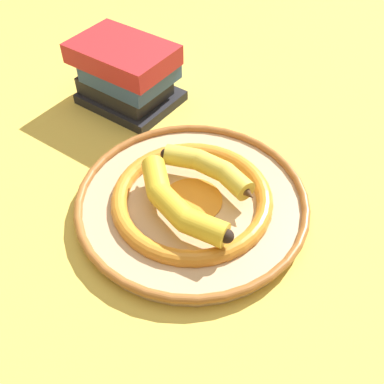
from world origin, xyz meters
TOP-DOWN VIEW (x-y plane):
  - ground_plane at (0.00, 0.00)m, footprint 2.80×2.80m
  - decorative_bowl at (0.03, -0.01)m, footprint 0.37×0.37m
  - banana_a at (0.01, -0.05)m, footprint 0.17×0.10m
  - banana_b at (0.05, 0.03)m, footprint 0.16×0.17m
  - book_stack at (0.21, -0.28)m, footprint 0.24×0.22m

SIDE VIEW (x-z plane):
  - ground_plane at x=0.00m, z-range 0.00..0.00m
  - decorative_bowl at x=0.03m, z-range 0.00..0.03m
  - banana_a at x=0.01m, z-range 0.04..0.07m
  - banana_b at x=0.05m, z-range 0.04..0.07m
  - book_stack at x=0.21m, z-range 0.00..0.13m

